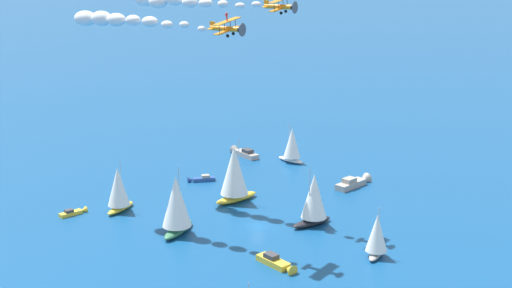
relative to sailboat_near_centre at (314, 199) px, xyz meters
The scene contains 17 objects.
ground_plane 12.25m from the sailboat_near_centre, 50.32° to the right, with size 2000.00×2000.00×0.00m, color navy.
sailboat_near_centre is the anchor object (origin of this frame).
sailboat_far_port 42.67m from the sailboat_near_centre, 142.37° to the right, with size 4.91×8.08×10.12m.
motorboat_inshore 50.97m from the sailboat_near_centre, 128.60° to the right, with size 5.49×9.97×2.81m.
motorboat_offshore 26.78m from the sailboat_near_centre, behind, with size 10.79×4.42×3.04m.
sailboat_trailing 18.14m from the sailboat_near_centre, 67.85° to the left, with size 7.18×4.46×8.95m.
sailboat_ahead 40.33m from the sailboat_near_centre, 66.08° to the right, with size 8.53×5.23×10.66m.
sailboat_mid_cluster 26.76m from the sailboat_near_centre, 45.23° to the right, with size 10.50×6.70×13.05m.
motorboat_outer_ring_a 49.11m from the sailboat_near_centre, 62.01° to the right, with size 6.02×2.92×1.69m.
sailboat_outer_ring_b 20.74m from the sailboat_near_centre, 95.16° to the right, with size 11.22×7.21×13.95m.
motorboat_outer_ring_c 36.90m from the sailboat_near_centre, 103.48° to the right, with size 5.83×5.64×1.87m.
motorboat_outer_ring_d 21.36m from the sailboat_near_centre, 13.27° to the left, with size 4.22×8.62×2.42m.
biplane_lead 37.71m from the sailboat_near_centre, 95.59° to the right, with size 7.41×6.81×3.64m.
smoke_trail_lead 50.85m from the sailboat_near_centre, 88.98° to the right, with size 4.56×31.47×3.62m.
biplane_wingman 38.25m from the sailboat_near_centre, 32.12° to the right, with size 7.41×6.81×3.64m.
wingwalker_wingman 40.24m from the sailboat_near_centre, 31.63° to the right, with size 1.50×0.22×1.53m.
smoke_trail_wingman 52.39m from the sailboat_near_centre, 65.40° to the right, with size 4.78×31.24×3.49m.
Camera 1 is at (108.19, 74.35, 52.90)m, focal length 50.38 mm.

